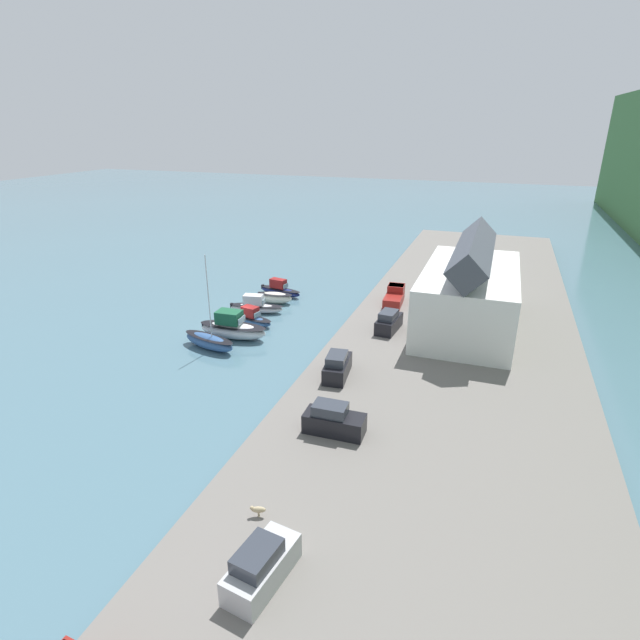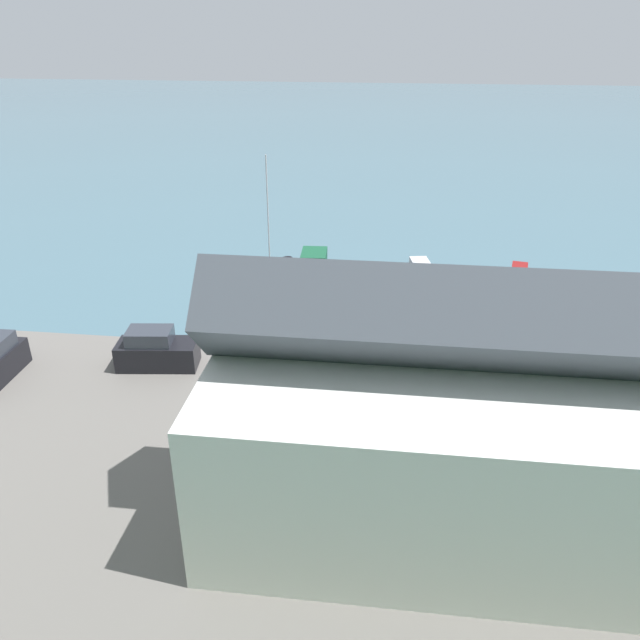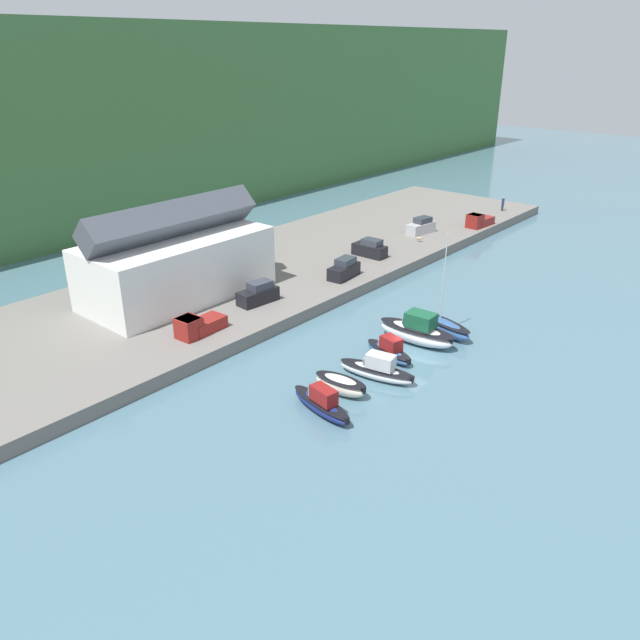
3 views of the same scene
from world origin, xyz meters
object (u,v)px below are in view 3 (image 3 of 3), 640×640
object	(u,v)px
moored_boat_0	(322,404)
pickup_truck_0	(197,326)
moored_boat_2	(377,370)
person_on_quay	(503,204)
moored_boat_4	(417,331)
parked_car_1	(344,269)
moored_boat_1	(340,385)
parked_car_2	(258,294)
dog_on_quay	(419,238)
moored_boat_3	(389,351)
parked_car_3	(421,226)
moored_boat_5	(444,326)
pickup_truck_1	(478,221)
parked_car_0	(370,249)

from	to	relation	value
moored_boat_0	pickup_truck_0	world-z (taller)	pickup_truck_0
moored_boat_2	person_on_quay	world-z (taller)	person_on_quay
moored_boat_4	parked_car_1	world-z (taller)	parked_car_1
moored_boat_1	pickup_truck_0	bearing A→B (deg)	91.84
moored_boat_1	moored_boat_2	distance (m)	3.89
parked_car_2	dog_on_quay	xyz separation A→B (m)	(28.17, -0.92, -0.46)
moored_boat_3	parked_car_3	bearing A→B (deg)	40.77
moored_boat_3	person_on_quay	world-z (taller)	person_on_quay
moored_boat_4	moored_boat_3	bearing A→B (deg)	175.25
parked_car_1	dog_on_quay	xyz separation A→B (m)	(16.85, 0.96, -0.46)
moored_boat_5	parked_car_3	distance (m)	29.75
moored_boat_0	person_on_quay	world-z (taller)	person_on_quay
parked_car_2	pickup_truck_1	bearing A→B (deg)	-89.47
moored_boat_2	parked_car_0	distance (m)	28.11
parked_car_3	pickup_truck_1	bearing A→B (deg)	-109.47
moored_boat_4	pickup_truck_0	bearing A→B (deg)	129.89
moored_boat_1	person_on_quay	world-z (taller)	person_on_quay
moored_boat_2	moored_boat_4	distance (m)	7.78
moored_boat_3	pickup_truck_1	distance (m)	41.29
parked_car_1	pickup_truck_0	bearing A→B (deg)	81.55
pickup_truck_0	dog_on_quay	bearing A→B (deg)	-92.91
moored_boat_5	parked_car_3	bearing A→B (deg)	50.40
parked_car_0	parked_car_1	distance (m)	8.21
moored_boat_5	moored_boat_3	bearing A→B (deg)	-173.99
moored_boat_5	pickup_truck_0	xyz separation A→B (m)	(-16.58, 15.30, 1.27)
moored_boat_2	moored_boat_5	bearing A→B (deg)	-9.55
moored_boat_0	moored_boat_1	bearing A→B (deg)	23.77
moored_boat_2	parked_car_2	distance (m)	17.10
parked_car_3	person_on_quay	size ratio (longest dim) A/B	2.07
moored_boat_5	dog_on_quay	distance (m)	25.60
parked_car_1	parked_car_2	distance (m)	11.48
parked_car_3	moored_boat_5	bearing A→B (deg)	134.87
moored_boat_0	pickup_truck_1	world-z (taller)	pickup_truck_1
moored_boat_0	pickup_truck_1	xyz separation A→B (m)	(49.80, 13.48, 1.29)
moored_boat_1	parked_car_2	size ratio (longest dim) A/B	1.06
moored_boat_4	pickup_truck_1	distance (m)	37.38
moored_boat_5	pickup_truck_1	world-z (taller)	moored_boat_5
moored_boat_3	moored_boat_2	bearing A→B (deg)	-146.99
parked_car_3	person_on_quay	xyz separation A→B (m)	(18.72, -2.88, 0.18)
moored_boat_1	parked_car_3	xyz separation A→B (m)	(38.62, 17.11, 1.40)
parked_car_0	parked_car_2	bearing A→B (deg)	179.75
moored_boat_0	parked_car_2	world-z (taller)	parked_car_2
moored_boat_1	parked_car_2	world-z (taller)	parked_car_2
moored_boat_3	person_on_quay	xyz separation A→B (m)	(49.98, 13.70, 1.61)
moored_boat_4	parked_car_2	xyz separation A→B (m)	(-4.70, 15.60, 1.04)
parked_car_2	parked_car_3	world-z (taller)	same
dog_on_quay	moored_boat_2	bearing A→B (deg)	9.42
parked_car_2	person_on_quay	bearing A→B (deg)	-86.88
moored_boat_3	parked_car_3	distance (m)	35.42
pickup_truck_0	person_on_quay	world-z (taller)	person_on_quay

